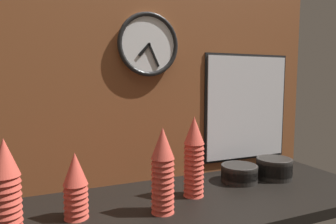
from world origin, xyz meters
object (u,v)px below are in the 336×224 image
at_px(wall_clock, 148,45).
at_px(cup_stack_center_right, 194,157).
at_px(menu_board, 247,108).
at_px(bowl_stack_far_right, 274,167).
at_px(bowl_stack_right, 239,173).
at_px(cup_stack_left, 76,186).
at_px(cup_stack_far_left, 6,190).
at_px(cup_stack_center, 163,170).

bearing_deg(wall_clock, cup_stack_center_right, -64.63).
relative_size(wall_clock, menu_board, 0.51).
distance_m(cup_stack_center_right, bowl_stack_far_right, 0.45).
distance_m(cup_stack_center_right, bowl_stack_right, 0.30).
height_order(bowl_stack_far_right, bowl_stack_right, bowl_stack_far_right).
xyz_separation_m(cup_stack_left, wall_clock, (0.34, 0.24, 0.49)).
distance_m(cup_stack_left, cup_stack_far_left, 0.21).
bearing_deg(bowl_stack_right, wall_clock, 157.36).
bearing_deg(cup_stack_far_left, bowl_stack_right, 10.25).
height_order(cup_stack_center, menu_board, menu_board).
height_order(bowl_stack_far_right, menu_board, menu_board).
bearing_deg(cup_stack_center, bowl_stack_far_right, 12.65).
bearing_deg(menu_board, cup_stack_far_left, -162.84).
distance_m(cup_stack_center_right, cup_stack_far_left, 0.64).
bearing_deg(bowl_stack_right, menu_board, 46.12).
distance_m(cup_stack_center_right, menu_board, 0.50).
height_order(cup_stack_left, wall_clock, wall_clock).
relative_size(cup_stack_far_left, bowl_stack_far_right, 1.81).
xyz_separation_m(cup_stack_center_right, cup_stack_left, (-0.44, -0.02, -0.05)).
height_order(cup_stack_center_right, cup_stack_far_left, cup_stack_center_right).
height_order(bowl_stack_right, menu_board, menu_board).
xyz_separation_m(wall_clock, menu_board, (0.52, 0.01, -0.29)).
relative_size(cup_stack_center_right, bowl_stack_far_right, 1.93).
bearing_deg(cup_stack_far_left, wall_clock, 30.97).
bearing_deg(menu_board, bowl_stack_far_right, -83.81).
relative_size(cup_stack_far_left, menu_board, 0.55).
xyz_separation_m(cup_stack_left, menu_board, (0.86, 0.25, 0.20)).
relative_size(cup_stack_center, bowl_stack_far_right, 1.81).
height_order(cup_stack_center, bowl_stack_right, cup_stack_center).
height_order(cup_stack_center_right, wall_clock, wall_clock).
bearing_deg(cup_stack_center_right, cup_stack_left, -177.38).
height_order(cup_stack_center_right, cup_stack_center, cup_stack_center_right).
xyz_separation_m(cup_stack_center, bowl_stack_right, (0.43, 0.16, -0.11)).
height_order(cup_stack_left, bowl_stack_right, cup_stack_left).
xyz_separation_m(cup_stack_center_right, bowl_stack_right, (0.26, 0.07, -0.11)).
bearing_deg(cup_stack_center_right, wall_clock, 115.37).
xyz_separation_m(cup_stack_far_left, cup_stack_center, (0.46, 0.00, 0.00)).
xyz_separation_m(bowl_stack_right, menu_board, (0.16, 0.16, 0.27)).
relative_size(bowl_stack_far_right, menu_board, 0.30).
bearing_deg(cup_stack_left, bowl_stack_right, 7.11).
bearing_deg(menu_board, cup_stack_center_right, -151.27).
bearing_deg(menu_board, cup_stack_center, -151.29).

